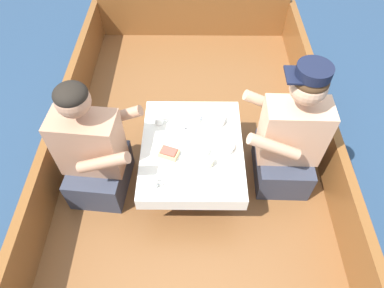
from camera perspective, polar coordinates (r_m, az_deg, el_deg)
The scene contains 22 objects.
ground_plane at distance 2.92m, azimuth 0.02°, elevation -7.18°, with size 60.00×60.00×0.00m, color navy.
boat_deck at distance 2.77m, azimuth 0.02°, elevation -5.25°, with size 2.02×3.45×0.36m, color brown.
gunwale_port at distance 2.66m, azimuth -21.56°, elevation -0.44°, with size 0.06×3.45×0.37m, color brown.
gunwale_starboard at distance 2.65m, azimuth 21.66°, elevation -0.69°, with size 0.06×3.45×0.37m, color brown.
bow_coaming at distance 3.74m, azimuth 0.22°, elevation 20.61°, with size 1.90×0.06×0.43m, color brown.
cockpit_table at distance 2.28m, azimuth 0.00°, elevation -0.86°, with size 0.67×0.83×0.37m.
person_port at distance 2.29m, azimuth -16.11°, elevation -1.49°, with size 0.55×0.48×0.95m.
person_starboard at distance 2.32m, azimuth 15.91°, elevation 0.75°, with size 0.53×0.45×1.00m.
plate_sandwich at distance 2.20m, azimuth -3.84°, elevation -1.94°, with size 0.18×0.18×0.01m.
plate_bread at distance 2.09m, azimuth 4.03°, elevation -6.38°, with size 0.19×0.19×0.01m.
sandwich at distance 2.18m, azimuth -3.88°, elevation -1.51°, with size 0.14×0.12×0.05m.
bowl_port_near at distance 2.37m, azimuth -0.32°, elevation 4.11°, with size 0.14×0.14×0.04m.
bowl_starboard_near at distance 2.23m, azimuth 5.41°, elevation -0.44°, with size 0.13×0.13×0.04m.
bowl_center_far at distance 2.38m, azimuth 3.80°, elevation 4.08°, with size 0.14×0.14×0.04m.
bowl_port_far at distance 2.20m, azimuth 1.32°, elevation -1.15°, with size 0.12×0.12×0.04m.
coffee_cup_port at distance 2.37m, azimuth -5.47°, elevation 4.09°, with size 0.09×0.07×0.06m.
coffee_cup_starboard at distance 2.06m, azimuth -6.52°, elevation -6.54°, with size 0.09×0.06×0.05m.
tin_can at distance 2.14m, azimuth 2.75°, elevation -3.04°, with size 0.07×0.07×0.05m.
utensil_spoon_port at distance 2.46m, azimuth 2.56°, elevation 5.64°, with size 0.10×0.16×0.01m.
utensil_knife_port at distance 2.13m, azimuth -3.36°, elevation -4.75°, with size 0.03×0.17×0.00m.
utensil_fork_starboard at distance 2.32m, azimuth -0.55°, elevation 1.93°, with size 0.10×0.16×0.00m.
utensil_knife_starboard at distance 2.15m, azimuth 5.64°, elevation -3.94°, with size 0.13×0.13×0.00m.
Camera 1 is at (0.01, -1.52, 2.49)m, focal length 32.00 mm.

